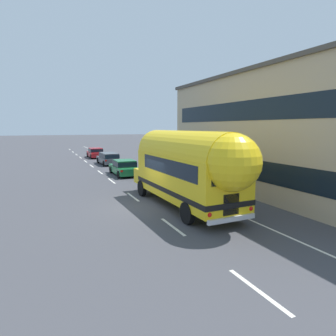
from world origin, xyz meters
The scene contains 7 objects.
ground_plane centered at (0.00, 0.00, 0.00)m, with size 300.00×300.00×0.00m, color #424247.
lane_markings centered at (2.61, 12.89, 0.00)m, with size 3.84×80.00×0.01m.
roadside_building centered at (11.23, -0.28, 3.92)m, with size 9.90×19.64×7.84m.
painted_bus centered at (1.88, -1.51, 2.31)m, with size 2.77×10.44×4.12m.
car_lead centered at (1.73, 10.56, 0.74)m, with size 2.00×4.49×1.37m.
car_second centered at (2.02, 18.54, 0.79)m, with size 1.98×4.67×1.37m.
car_third centered at (1.97, 26.74, 0.74)m, with size 1.96×4.63×1.37m.
Camera 1 is at (-5.08, -14.61, 4.32)m, focal length 30.87 mm.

